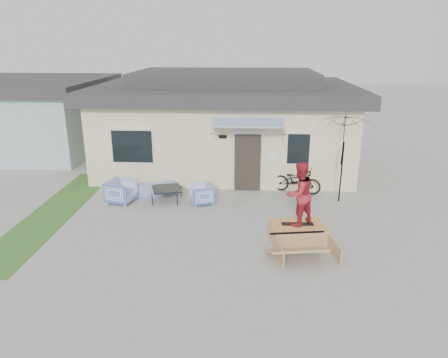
# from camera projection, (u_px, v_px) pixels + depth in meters

# --- Properties ---
(ground) EXTENTS (90.00, 90.00, 0.00)m
(ground) POSITION_uv_depth(u_px,v_px,m) (209.00, 245.00, 11.31)
(ground) COLOR #9A9993
(ground) RESTS_ON ground
(grass_strip) EXTENTS (1.40, 8.00, 0.01)m
(grass_strip) POSITION_uv_depth(u_px,v_px,m) (54.00, 212.00, 13.49)
(grass_strip) COLOR #336426
(grass_strip) RESTS_ON ground
(house) EXTENTS (10.80, 8.49, 4.10)m
(house) POSITION_uv_depth(u_px,v_px,m) (225.00, 120.00, 18.27)
(house) COLOR beige
(house) RESTS_ON ground
(neighbor_house) EXTENTS (8.60, 7.60, 3.50)m
(neighbor_house) POSITION_uv_depth(u_px,v_px,m) (17.00, 114.00, 20.79)
(neighbor_house) COLOR #A3B9C4
(neighbor_house) RESTS_ON ground
(loveseat) EXTENTS (1.70, 1.04, 0.64)m
(loveseat) POSITION_uv_depth(u_px,v_px,m) (154.00, 185.00, 15.02)
(loveseat) COLOR #3457B8
(loveseat) RESTS_ON ground
(armchair_left) EXTENTS (0.97, 1.01, 0.87)m
(armchair_left) POSITION_uv_depth(u_px,v_px,m) (121.00, 190.00, 14.19)
(armchair_left) COLOR #3457B8
(armchair_left) RESTS_ON ground
(armchair_right) EXTENTS (0.86, 0.89, 0.75)m
(armchair_right) POSITION_uv_depth(u_px,v_px,m) (202.00, 193.00, 14.10)
(armchair_right) COLOR #3457B8
(armchair_right) RESTS_ON ground
(coffee_table) EXTENTS (1.17, 1.17, 0.46)m
(coffee_table) POSITION_uv_depth(u_px,v_px,m) (167.00, 194.00, 14.37)
(coffee_table) COLOR black
(coffee_table) RESTS_ON ground
(bicycle) EXTENTS (1.86, 1.14, 1.12)m
(bicycle) POSITION_uv_depth(u_px,v_px,m) (297.00, 178.00, 15.06)
(bicycle) COLOR black
(bicycle) RESTS_ON ground
(patio_umbrella) EXTENTS (2.40, 2.32, 2.20)m
(patio_umbrella) POSITION_uv_depth(u_px,v_px,m) (343.00, 152.00, 13.84)
(patio_umbrella) COLOR black
(patio_umbrella) RESTS_ON ground
(skate_ramp) EXTENTS (1.71, 2.11, 0.48)m
(skate_ramp) POSITION_uv_depth(u_px,v_px,m) (297.00, 233.00, 11.47)
(skate_ramp) COLOR tan
(skate_ramp) RESTS_ON ground
(skateboard) EXTENTS (0.88, 0.25, 0.05)m
(skateboard) POSITION_uv_depth(u_px,v_px,m) (297.00, 224.00, 11.43)
(skateboard) COLOR black
(skateboard) RESTS_ON skate_ramp
(skater) EXTENTS (1.08, 1.04, 1.75)m
(skater) POSITION_uv_depth(u_px,v_px,m) (299.00, 193.00, 11.15)
(skater) COLOR #AB232F
(skater) RESTS_ON skateboard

